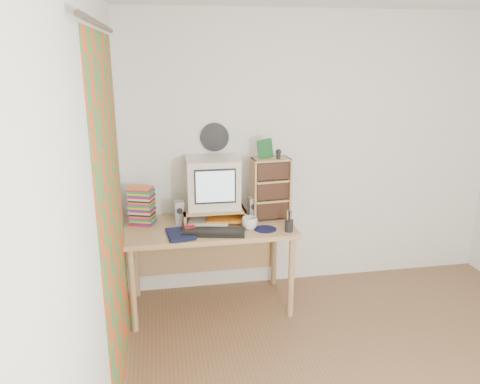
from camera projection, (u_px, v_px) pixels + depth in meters
name	position (u px, v px, depth m)	size (l,w,h in m)	color
back_wall	(315.00, 153.00, 4.29)	(3.50, 3.50, 0.00)	white
left_wall	(96.00, 236.00, 2.35)	(3.50, 3.50, 0.00)	white
curtain	(113.00, 222.00, 2.83)	(2.20, 2.20, 0.00)	#CB4A1C
wall_disc	(215.00, 137.00, 4.07)	(0.25, 0.25, 0.02)	black
desk	(209.00, 237.00, 4.01)	(1.40, 0.70, 0.75)	tan
monitor_riser	(214.00, 210.00, 3.99)	(0.52, 0.30, 0.12)	tan
crt_monitor	(213.00, 182.00, 3.97)	(0.44, 0.44, 0.42)	silver
speaker_left	(180.00, 213.00, 3.91)	(0.08, 0.08, 0.20)	#A3A3A8
speaker_right	(253.00, 209.00, 4.01)	(0.08, 0.08, 0.20)	#A3A3A8
keyboard	(213.00, 232.00, 3.71)	(0.50, 0.17, 0.03)	black
dvd_stack	(142.00, 209.00, 3.90)	(0.19, 0.13, 0.27)	brown
cd_rack	(270.00, 189.00, 4.00)	(0.32, 0.17, 0.53)	tan
mug	(250.00, 223.00, 3.81)	(0.13, 0.13, 0.10)	silver
diary	(167.00, 234.00, 3.65)	(0.26, 0.19, 0.05)	#0E1334
mousepad	(265.00, 229.00, 3.82)	(0.19, 0.19, 0.00)	#100F34
pen_cup	(289.00, 223.00, 3.76)	(0.07, 0.07, 0.14)	black
papers	(215.00, 219.00, 3.98)	(0.33, 0.24, 0.04)	silver
red_box	(190.00, 229.00, 3.76)	(0.09, 0.06, 0.04)	#AC1220
game_box	(265.00, 149.00, 3.91)	(0.13, 0.03, 0.16)	#175224
webcam	(278.00, 154.00, 3.89)	(0.05, 0.05, 0.08)	black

